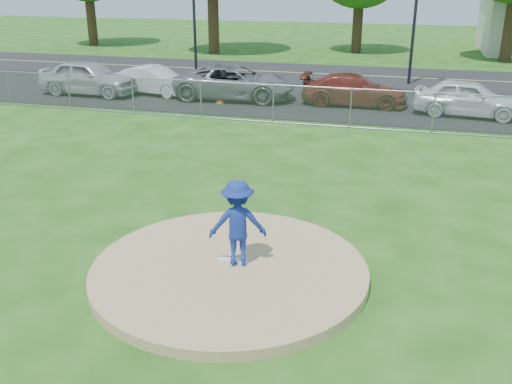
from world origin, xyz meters
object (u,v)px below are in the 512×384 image
Objects in this scene: traffic_signal_left at (198,14)px; parked_car_silver at (89,77)px; pitcher at (238,223)px; parked_car_white at (154,80)px; traffic_cone at (220,95)px; parked_car_gray at (234,83)px; parked_car_darkred at (354,90)px; parked_car_pearl at (469,98)px.

parked_car_silver is at bearing -114.00° from traffic_signal_left.
pitcher is 0.43× the size of parked_car_white.
pitcher is (8.90, -21.84, -2.30)m from traffic_signal_left.
traffic_cone is 0.18× the size of parked_car_white.
parked_car_gray is at bearing -81.37° from parked_car_silver.
traffic_cone is (-5.28, 14.71, -0.70)m from pitcher.
parked_car_gray is (4.07, -0.06, 0.10)m from parked_car_white.
parked_car_pearl is (4.72, -0.84, 0.06)m from parked_car_darkred.
pitcher is 15.65m from traffic_cone.
parked_car_pearl reaches higher than traffic_cone.
parked_car_pearl is (14.21, -6.84, -2.61)m from traffic_signal_left.
traffic_signal_left reaches higher than traffic_cone.
parked_car_darkred is (9.49, -5.99, -2.68)m from traffic_signal_left.
parked_car_darkred is (12.57, 0.93, -0.14)m from parked_car_silver.
parked_car_white is 4.07m from parked_car_gray.
parked_car_silver reaches higher than traffic_cone.
traffic_cone is (3.61, -7.13, -3.00)m from traffic_signal_left.
traffic_signal_left is 6.64m from parked_car_white.
pitcher reaches higher than traffic_cone.
traffic_signal_left is 8.54m from traffic_cone.
traffic_cone is at bearing -63.12° from traffic_signal_left.
parked_car_darkred is (0.59, 15.85, -0.37)m from pitcher.
traffic_cone is 0.16× the size of parked_car_pearl.
parked_car_darkred reaches higher than parked_car_white.
parked_car_gray is 5.50m from parked_car_darkred.
parked_car_gray is at bearing 91.43° from parked_car_darkred.
pitcher reaches higher than parked_car_pearl.
parked_car_gray is at bearing -80.13° from parked_car_white.
parked_car_gray is at bearing 69.16° from traffic_cone.
traffic_signal_left reaches higher than parked_car_pearl.
traffic_signal_left is at bearing 57.65° from parked_car_darkred.
parked_car_white is (-8.98, 15.77, -0.38)m from pitcher.
parked_car_gray reaches higher than parked_car_pearl.
pitcher reaches higher than parked_car_white.
parked_car_silver reaches higher than parked_car_gray.
traffic_signal_left reaches higher than parked_car_silver.
parked_car_pearl is (14.29, -0.76, 0.07)m from parked_car_white.
parked_car_darkred is (9.57, 0.08, 0.01)m from parked_car_white.
traffic_cone is 5.99m from parked_car_darkred.
pitcher is 15.92m from parked_car_pearl.
parked_car_white is (3.00, 0.85, -0.15)m from parked_car_silver.
traffic_signal_left reaches higher than parked_car_darkred.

